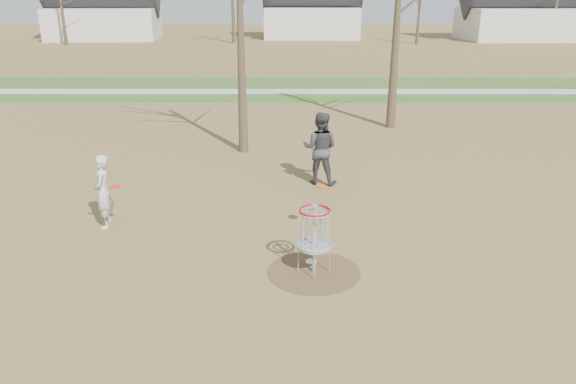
# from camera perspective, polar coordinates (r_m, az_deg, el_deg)

# --- Properties ---
(ground) EXTENTS (160.00, 160.00, 0.00)m
(ground) POSITION_cam_1_polar(r_m,az_deg,el_deg) (10.92, 2.63, -8.15)
(ground) COLOR brown
(ground) RESTS_ON ground
(green_band) EXTENTS (160.00, 8.00, 0.01)m
(green_band) POSITION_cam_1_polar(r_m,az_deg,el_deg) (31.05, 1.03, 10.47)
(green_band) COLOR #2D5119
(green_band) RESTS_ON ground
(footpath) EXTENTS (160.00, 1.50, 0.01)m
(footpath) POSITION_cam_1_polar(r_m,az_deg,el_deg) (30.06, 1.06, 10.18)
(footpath) COLOR #9E9E99
(footpath) RESTS_ON green_band
(dirt_circle) EXTENTS (1.80, 1.80, 0.01)m
(dirt_circle) POSITION_cam_1_polar(r_m,az_deg,el_deg) (10.91, 2.63, -8.13)
(dirt_circle) COLOR #47331E
(dirt_circle) RESTS_ON ground
(player_standing) EXTENTS (0.50, 0.68, 1.69)m
(player_standing) POSITION_cam_1_polar(r_m,az_deg,el_deg) (13.25, -18.32, 0.02)
(player_standing) COLOR silver
(player_standing) RESTS_ON ground
(player_throwing) EXTENTS (1.13, 0.97, 2.01)m
(player_throwing) POSITION_cam_1_polar(r_m,az_deg,el_deg) (15.47, 3.28, 4.45)
(player_throwing) COLOR #39383E
(player_throwing) RESTS_ON ground
(disc_grounded) EXTENTS (0.22, 0.22, 0.02)m
(disc_grounded) POSITION_cam_1_polar(r_m,az_deg,el_deg) (11.27, 2.36, -7.06)
(disc_grounded) COLOR white
(disc_grounded) RESTS_ON dirt_circle
(discs_in_play) EXTENTS (4.70, 0.39, 0.12)m
(discs_in_play) POSITION_cam_1_polar(r_m,az_deg,el_deg) (12.22, -6.69, 0.57)
(discs_in_play) COLOR #F8450D
(discs_in_play) RESTS_ON ground
(disc_golf_basket) EXTENTS (0.64, 0.64, 1.35)m
(disc_golf_basket) POSITION_cam_1_polar(r_m,az_deg,el_deg) (10.52, 2.71, -3.75)
(disc_golf_basket) COLOR #9EA3AD
(disc_golf_basket) RESTS_ON ground
(houses_row) EXTENTS (56.51, 10.01, 7.26)m
(houses_row) POSITION_cam_1_polar(r_m,az_deg,el_deg) (62.38, 4.80, 18.46)
(houses_row) COLOR silver
(houses_row) RESTS_ON ground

